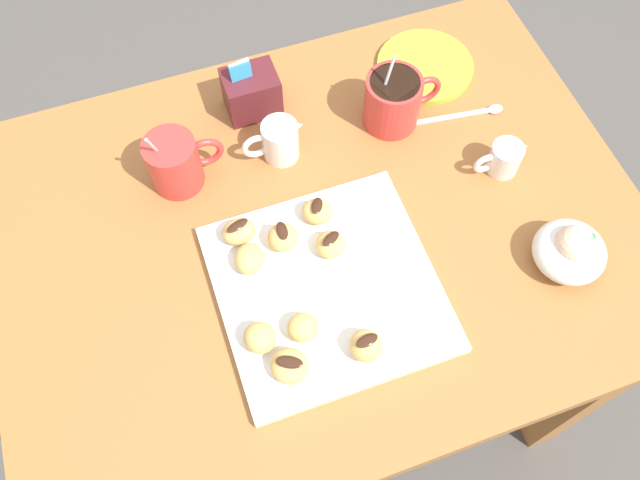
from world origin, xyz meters
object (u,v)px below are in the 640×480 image
(cream_pitcher_white, at_px, (279,140))
(sugar_caddy, at_px, (251,92))
(pastry_plate_square, at_px, (327,288))
(beignet_4, at_px, (249,259))
(coffee_mug_red_right, at_px, (394,100))
(beignet_6, at_px, (319,211))
(coffee_mug_red_left, at_px, (175,161))
(beignet_0, at_px, (260,338))
(beignet_3, at_px, (303,327))
(beignet_7, at_px, (290,366))
(saucer_lime_left, at_px, (425,66))
(beignet_1, at_px, (366,346))
(dining_table, at_px, (319,267))
(beignet_5, at_px, (330,245))
(ice_cream_bowl, at_px, (570,250))
(chocolate_sauce_pitcher, at_px, (504,157))
(beignet_2, at_px, (283,237))
(beignet_8, at_px, (239,232))

(cream_pitcher_white, distance_m, sugar_caddy, 0.11)
(pastry_plate_square, bearing_deg, beignet_4, 143.11)
(coffee_mug_red_right, relative_size, beignet_6, 3.12)
(coffee_mug_red_left, distance_m, beignet_0, 0.32)
(pastry_plate_square, distance_m, beignet_6, 0.12)
(sugar_caddy, distance_m, beignet_3, 0.43)
(coffee_mug_red_left, xyz_separation_m, beignet_7, (0.07, -0.37, -0.02))
(cream_pitcher_white, bearing_deg, beignet_7, -105.68)
(cream_pitcher_white, relative_size, beignet_0, 2.21)
(sugar_caddy, bearing_deg, coffee_mug_red_right, -25.42)
(pastry_plate_square, height_order, coffee_mug_red_right, coffee_mug_red_right)
(saucer_lime_left, height_order, beignet_1, beignet_1)
(pastry_plate_square, distance_m, sugar_caddy, 0.37)
(pastry_plate_square, height_order, beignet_4, beignet_4)
(dining_table, xyz_separation_m, saucer_lime_left, (0.29, 0.25, 0.15))
(dining_table, height_order, beignet_3, beignet_3)
(coffee_mug_red_left, bearing_deg, beignet_5, -49.26)
(ice_cream_bowl, xyz_separation_m, beignet_0, (-0.48, 0.02, 0.00))
(ice_cream_bowl, xyz_separation_m, beignet_6, (-0.33, 0.19, -0.00))
(pastry_plate_square, height_order, sugar_caddy, sugar_caddy)
(beignet_3, xyz_separation_m, beignet_7, (-0.03, -0.05, -0.00))
(dining_table, relative_size, ice_cream_bowl, 9.31)
(beignet_6, bearing_deg, pastry_plate_square, -103.91)
(sugar_caddy, distance_m, beignet_4, 0.31)
(ice_cream_bowl, height_order, beignet_4, ice_cream_bowl)
(chocolate_sauce_pitcher, distance_m, beignet_4, 0.44)
(cream_pitcher_white, xyz_separation_m, ice_cream_bowl, (0.35, -0.33, -0.00))
(beignet_2, height_order, beignet_5, beignet_2)
(saucer_lime_left, bearing_deg, cream_pitcher_white, -162.89)
(chocolate_sauce_pitcher, relative_size, beignet_3, 2.06)
(sugar_caddy, bearing_deg, beignet_2, -97.22)
(beignet_2, bearing_deg, beignet_0, -119.40)
(beignet_1, xyz_separation_m, beignet_7, (-0.11, 0.01, -0.00))
(dining_table, height_order, coffee_mug_red_left, coffee_mug_red_left)
(beignet_0, relative_size, beignet_8, 0.92)
(pastry_plate_square, xyz_separation_m, sugar_caddy, (-0.00, 0.37, 0.03))
(pastry_plate_square, height_order, beignet_6, beignet_6)
(coffee_mug_red_right, bearing_deg, beignet_1, -117.52)
(beignet_0, bearing_deg, beignet_4, 80.22)
(beignet_8, bearing_deg, saucer_lime_left, 29.24)
(coffee_mug_red_left, distance_m, cream_pitcher_white, 0.17)
(coffee_mug_red_left, relative_size, chocolate_sauce_pitcher, 1.59)
(ice_cream_bowl, bearing_deg, beignet_8, 156.68)
(ice_cream_bowl, bearing_deg, sugar_caddy, 129.12)
(coffee_mug_red_left, distance_m, beignet_4, 0.20)
(chocolate_sauce_pitcher, height_order, saucer_lime_left, chocolate_sauce_pitcher)
(beignet_3, bearing_deg, dining_table, 63.30)
(sugar_caddy, bearing_deg, beignet_5, -85.02)
(dining_table, height_order, beignet_2, beignet_2)
(ice_cream_bowl, relative_size, beignet_7, 2.07)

